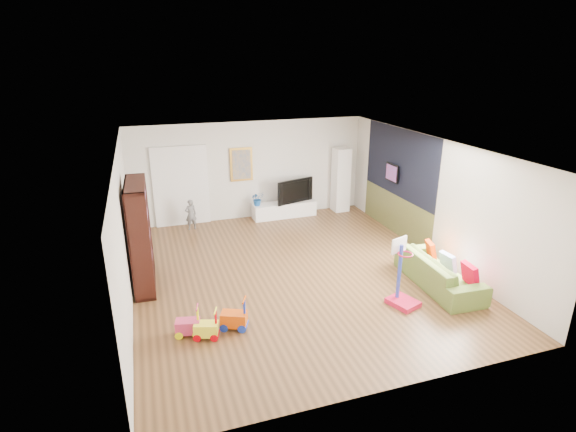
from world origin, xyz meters
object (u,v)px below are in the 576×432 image
object	(u,v)px
bookshelf	(140,235)
media_console	(284,210)
basketball_hoop	(406,273)
sofa	(439,271)

from	to	relation	value
bookshelf	media_console	bearing A→B (deg)	38.99
media_console	basketball_hoop	bearing A→B (deg)	-85.08
sofa	basketball_hoop	xyz separation A→B (m)	(-1.07, -0.44, 0.33)
media_console	sofa	bearing A→B (deg)	-72.57
media_console	bookshelf	xyz separation A→B (m)	(-3.88, -2.98, 0.85)
media_console	bookshelf	world-z (taller)	bookshelf
media_console	sofa	xyz separation A→B (m)	(1.67, -4.85, 0.10)
media_console	sofa	world-z (taller)	sofa
sofa	basketball_hoop	bearing A→B (deg)	115.20
bookshelf	sofa	distance (m)	5.91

